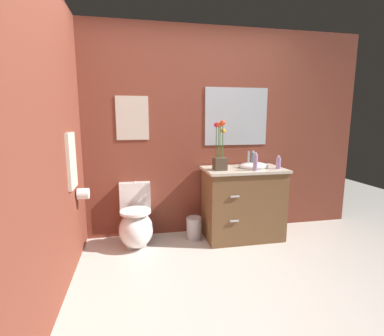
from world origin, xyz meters
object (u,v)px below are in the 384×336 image
hand_wash_bottle (255,162)px  trash_bin (194,228)px  hanging_towel (72,161)px  flower_vase (220,154)px  toilet_paper_roll (83,194)px  lotion_bottle (278,163)px  wall_mirror (236,117)px  toilet (136,224)px  wall_poster (132,118)px  soap_bottle (253,160)px  vanity_cabinet (243,202)px

hand_wash_bottle → trash_bin: 1.06m
trash_bin → hanging_towel: 1.58m
flower_vase → toilet_paper_roll: size_ratio=5.07×
lotion_bottle → hanging_towel: hanging_towel is taller
wall_mirror → toilet_paper_roll: size_ratio=7.27×
hanging_towel → wall_mirror: bearing=18.9°
toilet_paper_roll → toilet: bearing=21.1°
toilet → wall_poster: wall_poster is taller
soap_bottle → wall_poster: (-1.37, 0.30, 0.49)m
trash_bin → wall_poster: size_ratio=0.54×
hand_wash_bottle → hanging_towel: size_ratio=0.40×
vanity_cabinet → hand_wash_bottle: bearing=-71.1°
hanging_towel → trash_bin: bearing=17.0°
hand_wash_bottle → trash_bin: bearing=161.0°
flower_vase → lotion_bottle: bearing=-5.0°
trash_bin → vanity_cabinet: bearing=-4.4°
soap_bottle → wall_mirror: 0.60m
toilet → lotion_bottle: lotion_bottle is taller
trash_bin → hanging_towel: (-1.24, -0.38, 0.90)m
lotion_bottle → trash_bin: bearing=170.5°
lotion_bottle → trash_bin: size_ratio=0.57×
flower_vase → hanging_towel: (-1.52, -0.28, 0.01)m
vanity_cabinet → wall_poster: (-1.27, 0.29, 0.99)m
hand_wash_bottle → wall_poster: (-1.33, 0.47, 0.49)m
lotion_bottle → hand_wash_bottle: 0.32m
wall_mirror → hanging_towel: wall_mirror is taller
soap_bottle → hand_wash_bottle: hand_wash_bottle is taller
vanity_cabinet → trash_bin: (-0.59, 0.05, -0.30)m
toilet → lotion_bottle: 1.78m
vanity_cabinet → flower_vase: bearing=-170.0°
trash_bin → wall_poster: 1.48m
vanity_cabinet → hand_wash_bottle: hand_wash_bottle is taller
toilet → vanity_cabinet: (1.27, -0.03, 0.19)m
hand_wash_bottle → wall_mirror: size_ratio=0.26×
vanity_cabinet → soap_bottle: soap_bottle is taller
wall_mirror → hanging_towel: bearing=-161.1°
hanging_towel → vanity_cabinet: bearing=10.3°
vanity_cabinet → lotion_bottle: bearing=-17.2°
flower_vase → soap_bottle: size_ratio=2.74×
lotion_bottle → flower_vase: bearing=175.0°
vanity_cabinet → wall_mirror: wall_mirror is taller
trash_bin → toilet_paper_roll: bearing=-169.7°
toilet → vanity_cabinet: bearing=-1.2°
toilet → lotion_bottle: size_ratio=4.45×
toilet → flower_vase: 1.24m
wall_mirror → toilet_paper_roll: 1.99m
vanity_cabinet → lotion_bottle: size_ratio=6.65×
wall_poster → hanging_towel: 0.93m
wall_poster → toilet_paper_roll: size_ratio=4.56×
wall_poster → wall_mirror: 1.26m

